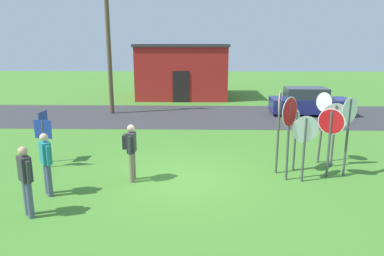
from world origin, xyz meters
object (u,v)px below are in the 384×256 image
(stop_sign_leaning_left, at_px, (305,137))
(person_near_signs, at_px, (131,149))
(stop_sign_rear_right, at_px, (323,116))
(person_in_teal, at_px, (46,161))
(stop_sign_nearest, at_px, (330,131))
(info_panel_middle, at_px, (44,127))
(stop_sign_rear_left, at_px, (348,123))
(info_panel_leftmost, at_px, (43,135))
(parked_car_on_street, at_px, (309,102))
(stop_sign_low_front, at_px, (279,118))
(stop_sign_tallest, at_px, (296,130))
(stop_sign_leaning_right, at_px, (335,124))
(stop_sign_far_back, at_px, (289,123))
(person_holding_notes, at_px, (26,178))
(utility_pole, at_px, (109,47))

(stop_sign_leaning_left, xyz_separation_m, person_near_signs, (-4.96, -0.08, -0.35))
(stop_sign_rear_right, bearing_deg, stop_sign_leaning_left, -121.53)
(person_in_teal, relative_size, person_near_signs, 1.00)
(stop_sign_leaning_left, xyz_separation_m, stop_sign_nearest, (0.84, 0.38, 0.11))
(person_near_signs, bearing_deg, info_panel_middle, 153.38)
(stop_sign_leaning_left, relative_size, stop_sign_rear_left, 0.81)
(info_panel_leftmost, bearing_deg, parked_car_on_street, 39.00)
(stop_sign_low_front, bearing_deg, person_in_teal, -164.36)
(stop_sign_low_front, xyz_separation_m, stop_sign_rear_right, (1.67, 1.05, -0.15))
(stop_sign_rear_right, xyz_separation_m, stop_sign_tallest, (-1.07, -0.78, -0.26))
(stop_sign_leaning_left, bearing_deg, person_in_teal, -170.95)
(stop_sign_leaning_right, xyz_separation_m, info_panel_leftmost, (-9.27, -0.31, -0.36))
(stop_sign_nearest, relative_size, stop_sign_tallest, 1.08)
(stop_sign_rear_right, bearing_deg, stop_sign_far_back, -132.97)
(person_in_teal, bearing_deg, person_holding_notes, -87.97)
(stop_sign_leaning_right, bearing_deg, person_in_teal, -163.71)
(stop_sign_rear_right, distance_m, stop_sign_tallest, 1.35)
(parked_car_on_street, relative_size, person_in_teal, 2.58)
(parked_car_on_street, bearing_deg, stop_sign_leaning_left, -107.24)
(stop_sign_far_back, bearing_deg, info_panel_middle, 169.67)
(parked_car_on_street, distance_m, stop_sign_low_front, 10.05)
(parked_car_on_street, xyz_separation_m, stop_sign_nearest, (-2.25, -9.58, 0.75))
(stop_sign_nearest, relative_size, person_near_signs, 1.24)
(stop_sign_leaning_right, xyz_separation_m, stop_sign_rear_left, (0.08, -0.83, 0.21))
(person_holding_notes, height_order, info_panel_middle, info_panel_middle)
(info_panel_leftmost, bearing_deg, stop_sign_far_back, -6.70)
(stop_sign_nearest, distance_m, person_holding_notes, 8.25)
(person_holding_notes, bearing_deg, stop_sign_rear_left, 18.45)
(utility_pole, xyz_separation_m, stop_sign_nearest, (8.85, -9.62, -2.25))
(utility_pole, xyz_separation_m, stop_sign_rear_right, (9.07, -8.27, -2.10))
(stop_sign_leaning_right, bearing_deg, stop_sign_low_front, -161.59)
(stop_sign_tallest, relative_size, info_panel_middle, 1.11)
(person_holding_notes, bearing_deg, stop_sign_leaning_right, 23.65)
(stop_sign_far_back, distance_m, stop_sign_nearest, 1.34)
(stop_sign_leaning_left, height_order, info_panel_leftmost, stop_sign_leaning_left)
(stop_sign_rear_left, height_order, stop_sign_low_front, stop_sign_low_front)
(stop_sign_leaning_right, bearing_deg, person_holding_notes, -156.35)
(person_holding_notes, bearing_deg, person_near_signs, 48.31)
(utility_pole, distance_m, stop_sign_rear_right, 12.45)
(stop_sign_leaning_left, distance_m, stop_sign_rear_left, 1.50)
(stop_sign_leaning_left, xyz_separation_m, info_panel_leftmost, (-7.97, 1.00, -0.25))
(person_in_teal, bearing_deg, stop_sign_low_front, 15.64)
(person_near_signs, bearing_deg, stop_sign_rear_right, 16.68)
(stop_sign_leaning_left, height_order, person_near_signs, stop_sign_leaning_left)
(utility_pole, bearing_deg, person_holding_notes, -85.02)
(stop_sign_leaning_left, bearing_deg, stop_sign_tallest, 90.89)
(info_panel_leftmost, bearing_deg, info_panel_middle, 110.53)
(info_panel_leftmost, bearing_deg, person_holding_notes, -72.76)
(stop_sign_leaning_right, distance_m, stop_sign_low_front, 2.05)
(stop_sign_leaning_right, xyz_separation_m, stop_sign_leaning_left, (-1.31, -1.31, -0.11))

